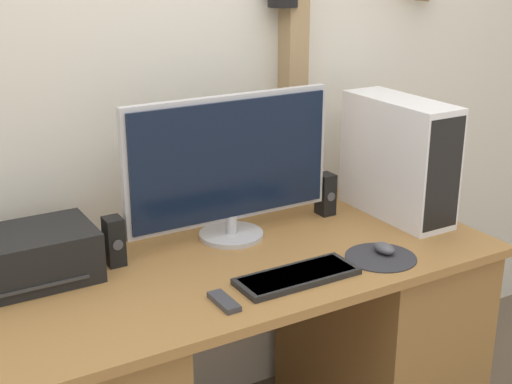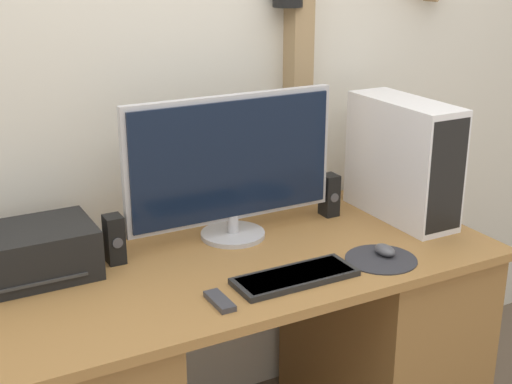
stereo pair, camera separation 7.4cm
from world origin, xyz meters
name	(u,v)px [view 1 (the left image)]	position (x,y,z in m)	size (l,w,h in m)	color
wall_back	(181,59)	(0.01, 0.81, 1.35)	(6.40, 0.15, 2.70)	silver
desk	(244,364)	(0.00, 0.38, 0.41)	(1.60, 0.76, 0.79)	olive
monitor	(230,164)	(0.05, 0.54, 1.05)	(0.73, 0.21, 0.48)	#B7B7BC
keyboard	(297,276)	(0.06, 0.17, 0.80)	(0.37, 0.14, 0.02)	black
mousepad	(381,257)	(0.37, 0.16, 0.80)	(0.22, 0.22, 0.00)	#2D2D33
mouse	(384,248)	(0.39, 0.17, 0.81)	(0.05, 0.08, 0.03)	#4C4C51
computer_tower	(399,158)	(0.66, 0.43, 1.00)	(0.17, 0.45, 0.42)	white
printer	(33,256)	(-0.60, 0.55, 0.87)	(0.35, 0.26, 0.15)	black
speaker_left	(114,241)	(-0.36, 0.53, 0.87)	(0.05, 0.07, 0.15)	black
speaker_right	(326,194)	(0.44, 0.56, 0.87)	(0.05, 0.07, 0.15)	black
remote_control	(224,302)	(-0.19, 0.14, 0.80)	(0.04, 0.12, 0.02)	#38383D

